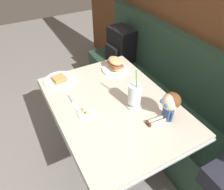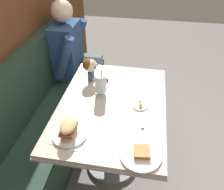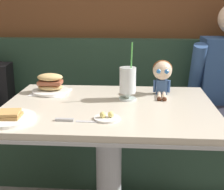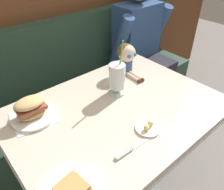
{
  "view_description": "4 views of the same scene",
  "coord_description": "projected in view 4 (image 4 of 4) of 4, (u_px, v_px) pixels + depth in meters",
  "views": [
    {
      "loc": [
        0.99,
        -0.37,
        1.75
      ],
      "look_at": [
        -0.03,
        0.18,
        0.8
      ],
      "focal_mm": 34.63,
      "sensor_mm": 36.0,
      "label": 1
    },
    {
      "loc": [
        -1.28,
        -0.04,
        1.84
      ],
      "look_at": [
        0.0,
        0.18,
        0.82
      ],
      "focal_mm": 35.99,
      "sensor_mm": 36.0,
      "label": 2
    },
    {
      "loc": [
        0.13,
        -1.37,
        1.25
      ],
      "look_at": [
        0.02,
        0.2,
        0.79
      ],
      "focal_mm": 50.39,
      "sensor_mm": 36.0,
      "label": 3
    },
    {
      "loc": [
        -0.61,
        -0.49,
        1.48
      ],
      "look_at": [
        0.03,
        0.26,
        0.77
      ],
      "focal_mm": 35.64,
      "sensor_mm": 36.0,
      "label": 4
    }
  ],
  "objects": [
    {
      "name": "seated_doll",
      "position": [
        127.0,
        55.0,
        1.39
      ],
      "size": [
        0.12,
        0.22,
        0.2
      ],
      "color": "#385689",
      "rests_on": "diner_table"
    },
    {
      "name": "booth_bench",
      "position": [
        64.0,
        110.0,
        1.79
      ],
      "size": [
        2.6,
        0.48,
        1.0
      ],
      "color": "#233D2D",
      "rests_on": "ground"
    },
    {
      "name": "sandwich_plate",
      "position": [
        32.0,
        111.0,
        1.08
      ],
      "size": [
        0.23,
        0.23,
        0.12
      ],
      "color": "white",
      "rests_on": "diner_table"
    },
    {
      "name": "diner_patron",
      "position": [
        139.0,
        39.0,
        1.93
      ],
      "size": [
        0.55,
        0.48,
        0.81
      ],
      "color": "#2D4C7F",
      "rests_on": "booth_bench"
    },
    {
      "name": "diner_table",
      "position": [
        116.0,
        135.0,
        1.28
      ],
      "size": [
        1.11,
        0.81,
        0.74
      ],
      "color": "beige",
      "rests_on": "ground"
    },
    {
      "name": "butter_saucer",
      "position": [
        148.0,
        128.0,
        1.04
      ],
      "size": [
        0.12,
        0.12,
        0.04
      ],
      "color": "white",
      "rests_on": "diner_table"
    },
    {
      "name": "milkshake_glass",
      "position": [
        117.0,
        78.0,
        1.22
      ],
      "size": [
        0.1,
        0.1,
        0.32
      ],
      "color": "silver",
      "rests_on": "diner_table"
    },
    {
      "name": "butter_knife",
      "position": [
        130.0,
        150.0,
        0.93
      ],
      "size": [
        0.24,
        0.03,
        0.01
      ],
      "color": "silver",
      "rests_on": "diner_table"
    }
  ]
}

